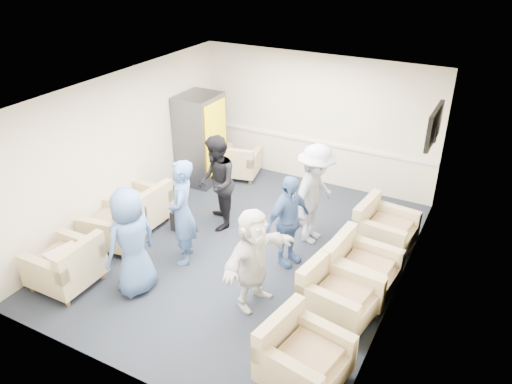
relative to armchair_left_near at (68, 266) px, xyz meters
The scene contains 25 objects.
floor 2.81m from the armchair_left_near, 47.85° to the left, with size 6.00×6.00×0.00m, color black.
ceiling 3.65m from the armchair_left_near, 47.85° to the left, with size 6.00×6.00×0.00m, color white.
back_wall 5.49m from the armchair_left_near, 69.72° to the left, with size 5.00×0.02×2.70m, color beige.
front_wall 2.32m from the armchair_left_near, 26.43° to the right, with size 5.00×0.02×2.70m, color beige.
left_wall 2.38m from the armchair_left_near, 106.86° to the left, with size 0.02×6.00×2.70m, color beige.
right_wall 4.94m from the armchair_left_near, 25.32° to the left, with size 0.02×6.00×2.70m, color beige.
chair_rail 5.41m from the armchair_left_near, 69.65° to the left, with size 4.98×0.04×0.06m, color white.
tv 6.03m from the armchair_left_near, 41.91° to the left, with size 0.10×1.00×0.58m.
armchair_left_near is the anchor object (origin of this frame).
armchair_left_mid 1.22m from the armchair_left_near, 95.38° to the left, with size 0.99×0.99×0.70m.
armchair_left_far 1.92m from the armchair_left_near, 94.69° to the left, with size 0.90×0.90×0.70m.
armchair_right_near 3.77m from the armchair_left_near, ahead, with size 1.03×1.03×0.71m.
armchair_right_midnear 3.96m from the armchair_left_near, 18.12° to the left, with size 1.04×1.04×0.73m.
armchair_right_midfar 4.30m from the armchair_left_near, 26.06° to the left, with size 0.99×0.99×0.74m.
armchair_right_far 5.02m from the armchair_left_near, 39.69° to the left, with size 0.97×0.97×0.71m.
armchair_corner 4.47m from the armchair_left_near, 84.96° to the left, with size 0.96×0.96×0.64m.
vending_machine 4.01m from the armchair_left_near, 93.18° to the left, with size 0.77×0.89×1.89m.
backpack 2.13m from the armchair_left_near, 75.65° to the left, with size 0.26×0.19×0.44m.
pillow 0.19m from the armchair_left_near, behind, with size 0.49×0.37×0.14m, color silver.
person_front_left 1.13m from the armchair_left_near, 23.39° to the left, with size 0.82×0.53×1.68m, color #3D5B93.
person_mid_left 1.87m from the armchair_left_near, 50.39° to the left, with size 0.64×0.42×1.76m, color #3D5B93.
person_back_left 2.78m from the armchair_left_near, 67.41° to the left, with size 0.84×0.65×1.72m, color black.
person_back_right 4.03m from the armchair_left_near, 46.45° to the left, with size 1.14×0.66×1.77m, color silver.
person_mid_right 3.38m from the armchair_left_near, 38.35° to the left, with size 0.90×0.38×1.54m, color #3D5B93.
person_front_right 2.83m from the armchair_left_near, 20.12° to the left, with size 1.42×0.45×1.53m, color silver.
Camera 1 is at (3.43, -6.09, 4.80)m, focal length 35.00 mm.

